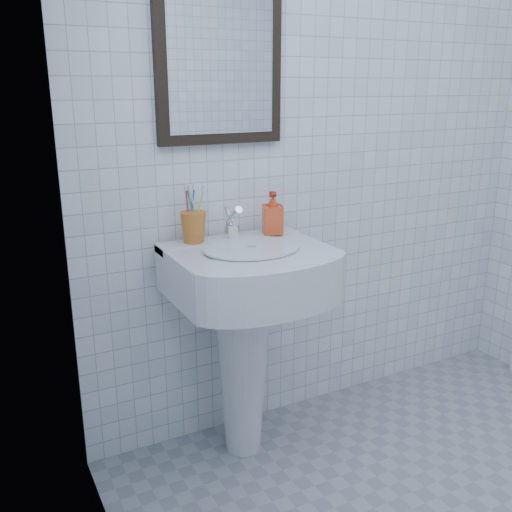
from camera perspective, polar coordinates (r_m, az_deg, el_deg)
wall_back at (r=2.48m, az=7.02°, el=11.88°), size 2.20×0.02×2.50m
wall_left at (r=0.91m, az=-7.35°, el=3.57°), size 0.02×2.40×2.50m
washbasin at (r=2.21m, az=-1.10°, el=-6.06°), size 0.58×0.42×0.89m
faucet at (r=2.19m, az=-2.39°, el=3.12°), size 0.06×0.12×0.14m
toothbrush_cup at (r=2.15m, az=-6.27°, el=2.88°), size 0.12×0.12×0.12m
soap_dispenser at (r=2.27m, az=1.68°, el=4.35°), size 0.10×0.10×0.17m
wall_mirror at (r=2.21m, az=-3.64°, el=19.16°), size 0.50×0.04×0.62m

